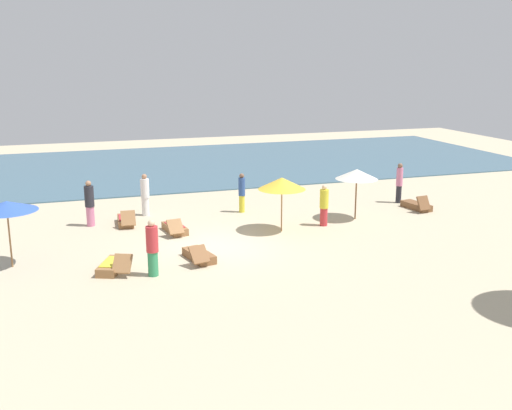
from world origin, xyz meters
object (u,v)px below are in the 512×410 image
person_3 (145,195)px  person_4 (324,205)px  umbrella_3 (7,206)px  lounger_1 (417,206)px  umbrella_2 (282,183)px  lounger_5 (113,266)px  person_2 (90,203)px  person_1 (399,182)px  person_0 (242,192)px  lounger_3 (175,228)px  lounger_0 (126,220)px  lounger_6 (199,256)px  person_5 (152,248)px  umbrella_0 (357,174)px

person_3 → person_4: 7.70m
umbrella_3 → lounger_1: (16.85, 2.55, -1.87)m
umbrella_2 → lounger_5: size_ratio=1.20×
person_2 → person_1: bearing=-1.5°
person_2 → lounger_5: bearing=-86.5°
lounger_5 → person_0: bearing=44.3°
person_1 → lounger_3: bearing=-171.3°
person_4 → person_0: bearing=128.9°
lounger_1 → umbrella_2: bearing=-169.1°
lounger_1 → person_4: size_ratio=1.00×
lounger_1 → person_1: (-0.12, 1.40, 0.80)m
lounger_0 → lounger_5: bearing=-100.4°
person_2 → lounger_6: bearing=-60.0°
person_0 → person_5: 8.40m
umbrella_0 → person_4: 2.08m
person_4 → person_5: size_ratio=0.94×
person_1 → person_3: 11.71m
person_0 → lounger_5: bearing=-135.7°
lounger_3 → lounger_0: bearing=133.8°
umbrella_0 → person_0: size_ratio=1.23×
umbrella_0 → person_4: (-1.70, -0.53, -1.07)m
umbrella_2 → lounger_6: umbrella_2 is taller
lounger_5 → person_4: 9.13m
lounger_6 → person_0: size_ratio=1.02×
person_3 → person_0: bearing=-10.6°
lounger_5 → umbrella_2: bearing=21.4°
person_3 → umbrella_0: bearing=-22.0°
umbrella_3 → lounger_0: bearing=44.6°
lounger_3 → person_4: size_ratio=1.04×
lounger_6 → person_2: bearing=120.0°
lounger_0 → person_4: (7.64, -2.65, 0.68)m
lounger_1 → person_5: size_ratio=0.94×
lounger_3 → person_4: bearing=-8.4°
person_3 → person_2: bearing=-157.1°
umbrella_0 → person_4: bearing=-162.6°
lounger_5 → person_3: 7.07m
lounger_1 → person_3: size_ratio=0.93×
lounger_6 → person_5: person_5 is taller
person_0 → person_3: 4.19m
person_1 → person_3: bearing=173.4°
lounger_5 → person_4: size_ratio=1.05×
lounger_0 → person_0: person_0 is taller
lounger_1 → lounger_5: size_ratio=0.95×
umbrella_2 → person_1: bearing=21.7°
umbrella_2 → person_2: size_ratio=1.15×
lounger_0 → person_1: (12.63, -0.10, 0.80)m
lounger_1 → person_4: bearing=-167.3°
umbrella_3 → lounger_6: bearing=-12.0°
lounger_3 → umbrella_0: bearing=-2.6°
umbrella_3 → lounger_3: umbrella_3 is taller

